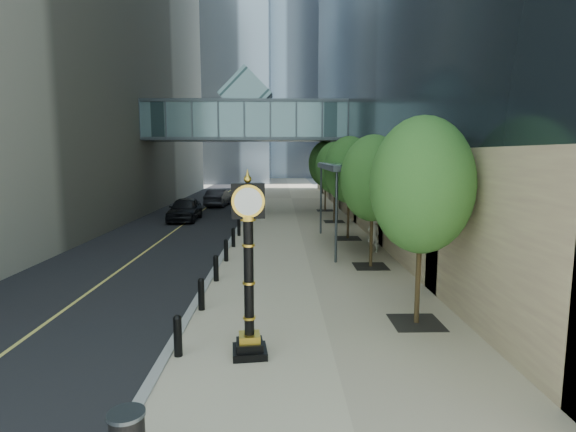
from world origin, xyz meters
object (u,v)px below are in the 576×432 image
object	(u,v)px
car_near	(185,209)
car_far	(218,198)
street_clock	(249,280)
pedestrian	(374,235)

from	to	relation	value
car_near	car_far	bearing A→B (deg)	82.79
street_clock	car_far	distance (m)	32.40
street_clock	pedestrian	bearing A→B (deg)	58.32
pedestrian	car_near	xyz separation A→B (m)	(-11.53, 11.22, -0.07)
street_clock	car_far	bearing A→B (deg)	92.42
car_near	car_far	xyz separation A→B (m)	(1.16, 9.45, -0.06)
pedestrian	car_far	distance (m)	23.12
pedestrian	street_clock	bearing A→B (deg)	48.80
street_clock	car_near	world-z (taller)	street_clock
pedestrian	car_far	world-z (taller)	pedestrian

